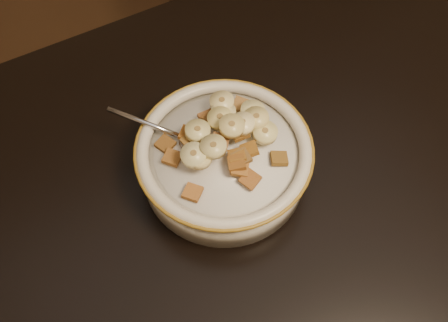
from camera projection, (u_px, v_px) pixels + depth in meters
name	position (u px, v px, depth m)	size (l,w,h in m)	color
floor	(331.00, 312.00, 1.35)	(4.00, 4.50, 0.10)	#422816
table	(434.00, 162.00, 0.69)	(1.40, 0.90, 0.04)	black
cereal_bowl	(224.00, 163.00, 0.64)	(0.21, 0.21, 0.05)	beige
milk	(224.00, 152.00, 0.61)	(0.17, 0.17, 0.00)	silver
spoon	(198.00, 143.00, 0.62)	(0.04, 0.05, 0.01)	#AEB0BD
cereal_square_0	(249.00, 150.00, 0.60)	(0.02, 0.02, 0.01)	#94591E
cereal_square_1	(210.00, 149.00, 0.59)	(0.02, 0.02, 0.01)	brown
cereal_square_2	(250.00, 179.00, 0.58)	(0.02, 0.02, 0.01)	brown
cereal_square_3	(241.00, 158.00, 0.59)	(0.02, 0.02, 0.01)	brown
cereal_square_4	(212.00, 118.00, 0.62)	(0.02, 0.02, 0.01)	brown
cereal_square_5	(241.00, 105.00, 0.65)	(0.02, 0.02, 0.01)	brown
cereal_square_6	(237.00, 156.00, 0.59)	(0.02, 0.02, 0.01)	brown
cereal_square_7	(208.00, 118.00, 0.63)	(0.02, 0.02, 0.01)	brown
cereal_square_8	(172.00, 158.00, 0.60)	(0.02, 0.02, 0.01)	brown
cereal_square_9	(279.00, 158.00, 0.60)	(0.02, 0.02, 0.01)	brown
cereal_square_10	(240.00, 133.00, 0.60)	(0.02, 0.02, 0.01)	#9E6520
cereal_square_11	(188.00, 134.00, 0.61)	(0.02, 0.02, 0.01)	#9D591A
cereal_square_12	(240.00, 168.00, 0.59)	(0.02, 0.02, 0.01)	#945C2B
cereal_square_13	(220.00, 141.00, 0.59)	(0.02, 0.02, 0.01)	brown
cereal_square_14	(205.00, 144.00, 0.60)	(0.02, 0.02, 0.01)	#9C5E2C
cereal_square_15	(237.00, 163.00, 0.58)	(0.02, 0.02, 0.01)	brown
cereal_square_16	(193.00, 192.00, 0.58)	(0.02, 0.02, 0.01)	#995A28
cereal_square_17	(222.00, 116.00, 0.62)	(0.02, 0.02, 0.01)	brown
cereal_square_18	(191.00, 141.00, 0.61)	(0.02, 0.02, 0.01)	brown
cereal_square_19	(165.00, 144.00, 0.61)	(0.02, 0.02, 0.01)	brown
banana_slice_0	(199.00, 157.00, 0.58)	(0.03, 0.03, 0.01)	#DED284
banana_slice_1	(242.00, 124.00, 0.60)	(0.03, 0.03, 0.01)	#FFEAA2
banana_slice_2	(232.00, 126.00, 0.59)	(0.03, 0.03, 0.01)	#DFCA72
banana_slice_3	(265.00, 133.00, 0.61)	(0.03, 0.03, 0.01)	#EBE17F
banana_slice_4	(256.00, 120.00, 0.61)	(0.03, 0.03, 0.01)	#D1C366
banana_slice_5	(194.00, 155.00, 0.58)	(0.03, 0.03, 0.01)	#D0C889
banana_slice_6	(198.00, 131.00, 0.60)	(0.03, 0.03, 0.01)	#C9BA77
banana_slice_7	(253.00, 111.00, 0.62)	(0.03, 0.03, 0.01)	#E8DF90
banana_slice_8	(256.00, 118.00, 0.61)	(0.03, 0.03, 0.01)	#D6C671
banana_slice_9	(220.00, 118.00, 0.61)	(0.03, 0.03, 0.01)	#EADB7E
banana_slice_10	(213.00, 147.00, 0.58)	(0.03, 0.03, 0.01)	#CBBB86
banana_slice_11	(222.00, 102.00, 0.63)	(0.03, 0.03, 0.01)	#EED68D
banana_slice_12	(223.00, 112.00, 0.62)	(0.03, 0.03, 0.01)	#C9C176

